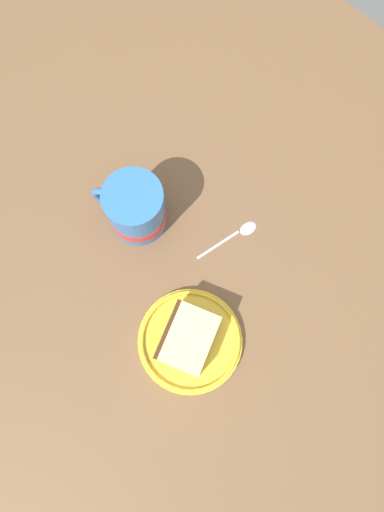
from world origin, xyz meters
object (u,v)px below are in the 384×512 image
small_plate (190,341)px  teaspoon (238,231)px  tea_mug (136,208)px  cake_slice (188,339)px

small_plate → teaspoon: small_plate is taller
teaspoon → tea_mug: bearing=34.8°
small_plate → cake_slice: (0.25, 0.09, 2.83)cm
cake_slice → small_plate: bearing=-159.8°
small_plate → teaspoon: size_ratio=1.42×
small_plate → cake_slice: 2.84cm
tea_mug → teaspoon: bearing=-145.2°
tea_mug → cake_slice: bearing=155.2°
small_plate → teaspoon: 18.96cm
tea_mug → teaspoon: tea_mug is taller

